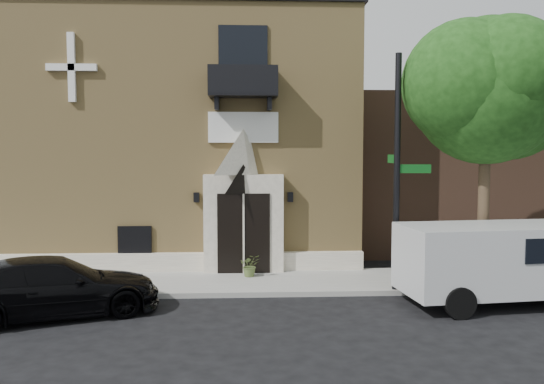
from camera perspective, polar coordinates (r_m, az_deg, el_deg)
The scene contains 13 objects.
ground at distance 15.16m, azimuth 0.76°, elevation -11.26°, with size 120.00×120.00×0.00m, color black.
sidewalk at distance 16.67m, azimuth 3.92°, elevation -9.59°, with size 42.00×3.00×0.15m, color gray.
church at distance 22.65m, azimuth -8.09°, elevation 5.59°, with size 12.20×11.01×9.30m.
neighbour_building at distance 26.91m, azimuth 25.90°, elevation 1.91°, with size 18.00×8.00×6.40m, color brown.
street_tree_left at distance 16.58m, azimuth 22.33°, elevation 10.20°, with size 4.97×4.38×7.77m.
black_sedan at distance 14.34m, azimuth -22.42°, elevation -9.42°, with size 2.07×5.08×1.48m, color black.
cargo_van at distance 15.54m, azimuth 23.94°, elevation -6.69°, with size 5.47×2.69×2.15m.
street_sign at distance 15.43m, azimuth 13.33°, elevation 2.11°, with size 1.06×1.06×6.68m.
fire_hydrant at distance 15.93m, azimuth 14.78°, elevation -8.82°, with size 0.40×0.32×0.70m.
dumpster at distance 17.22m, azimuth 20.91°, elevation -7.16°, with size 1.87×1.18×1.16m.
planter at distance 16.94m, azimuth -2.37°, elevation -7.88°, with size 0.64×0.56×0.71m, color #556834.
pedestrian_near at distance 17.12m, azimuth 21.65°, elevation -6.66°, with size 0.55×0.36×1.51m, color black.
pedestrian_far at distance 19.34m, azimuth 26.61°, elevation -5.37°, with size 0.81×0.63×1.67m, color black.
Camera 1 is at (-0.91, -14.60, 3.99)m, focal length 35.00 mm.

